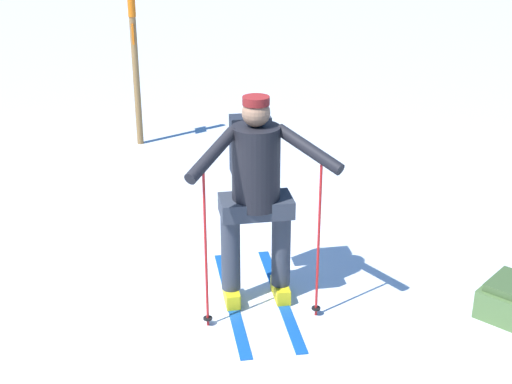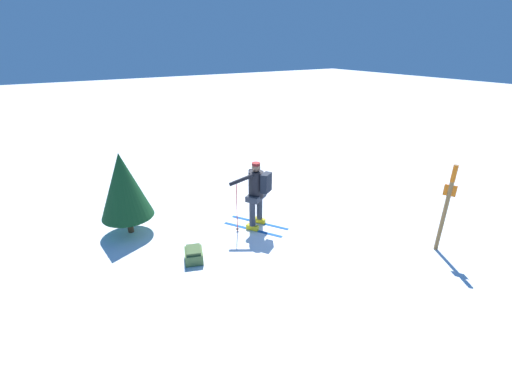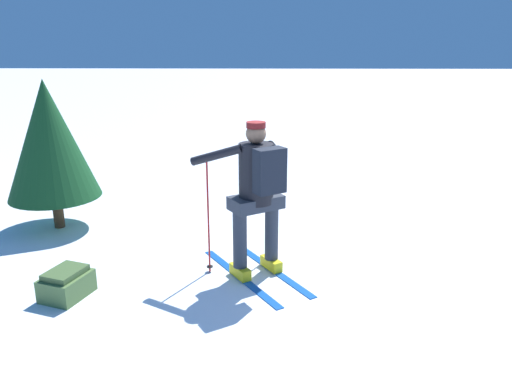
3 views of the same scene
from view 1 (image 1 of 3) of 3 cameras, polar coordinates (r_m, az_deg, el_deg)
ground_plane at (r=5.72m, az=-7.45°, el=-9.28°), size 80.00×80.00×0.00m
skier at (r=5.37m, az=-0.03°, el=0.45°), size 1.59×1.32×1.68m
dropped_backpack at (r=5.88m, az=19.61°, el=-8.03°), size 0.56×0.50×0.29m
trail_marker at (r=9.13m, az=-9.68°, el=10.82°), size 0.22×0.14×1.98m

